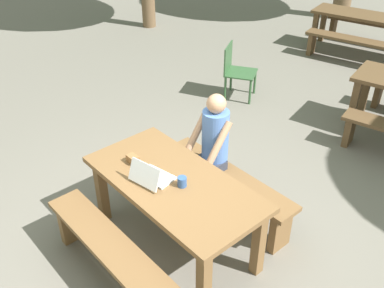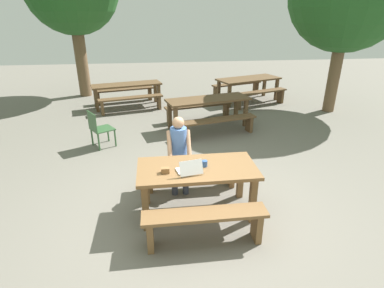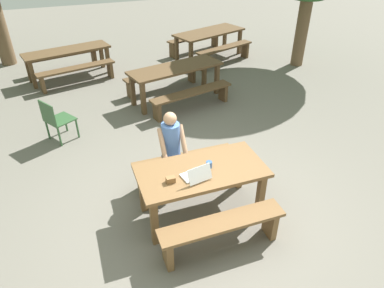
{
  "view_description": "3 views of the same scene",
  "coord_description": "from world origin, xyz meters",
  "px_view_note": "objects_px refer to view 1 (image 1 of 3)",
  "views": [
    {
      "loc": [
        2.35,
        -1.86,
        3.09
      ],
      "look_at": [
        -0.04,
        0.25,
        1.0
      ],
      "focal_mm": 40.78,
      "sensor_mm": 36.0,
      "label": 1
    },
    {
      "loc": [
        -0.56,
        -3.79,
        2.76
      ],
      "look_at": [
        -0.04,
        0.25,
        1.0
      ],
      "focal_mm": 28.6,
      "sensor_mm": 36.0,
      "label": 2
    },
    {
      "loc": [
        -1.35,
        -3.35,
        3.5
      ],
      "look_at": [
        -0.04,
        0.25,
        1.0
      ],
      "focal_mm": 32.5,
      "sensor_mm": 36.0,
      "label": 3
    }
  ],
  "objects_px": {
    "laptop": "(151,176)",
    "plastic_chair": "(236,70)",
    "picnic_table_rear": "(372,22)",
    "small_pouch": "(133,159)",
    "picnic_table_front": "(174,191)",
    "coffee_mug": "(182,182)",
    "person_seated": "(212,145)"
  },
  "relations": [
    {
      "from": "picnic_table_front",
      "to": "person_seated",
      "type": "xyz_separation_m",
      "value": [
        -0.2,
        0.65,
        0.1
      ]
    },
    {
      "from": "small_pouch",
      "to": "person_seated",
      "type": "xyz_separation_m",
      "value": [
        0.25,
        0.76,
        -0.05
      ]
    },
    {
      "from": "person_seated",
      "to": "picnic_table_rear",
      "type": "xyz_separation_m",
      "value": [
        -1.17,
        5.14,
        -0.12
      ]
    },
    {
      "from": "laptop",
      "to": "small_pouch",
      "type": "height_order",
      "value": "laptop"
    },
    {
      "from": "laptop",
      "to": "small_pouch",
      "type": "relative_size",
      "value": 3.29
    },
    {
      "from": "picnic_table_front",
      "to": "picnic_table_rear",
      "type": "relative_size",
      "value": 0.76
    },
    {
      "from": "small_pouch",
      "to": "coffee_mug",
      "type": "xyz_separation_m",
      "value": [
        0.56,
        0.12,
        0.01
      ]
    },
    {
      "from": "picnic_table_front",
      "to": "coffee_mug",
      "type": "distance_m",
      "value": 0.19
    },
    {
      "from": "small_pouch",
      "to": "plastic_chair",
      "type": "relative_size",
      "value": 0.14
    },
    {
      "from": "picnic_table_rear",
      "to": "laptop",
      "type": "bearing_deg",
      "value": -92.0
    },
    {
      "from": "plastic_chair",
      "to": "coffee_mug",
      "type": "bearing_deg",
      "value": -175.73
    },
    {
      "from": "plastic_chair",
      "to": "picnic_table_rear",
      "type": "xyz_separation_m",
      "value": [
        0.41,
        3.12,
        0.18
      ]
    },
    {
      "from": "coffee_mug",
      "to": "picnic_table_rear",
      "type": "distance_m",
      "value": 5.98
    },
    {
      "from": "person_seated",
      "to": "picnic_table_front",
      "type": "bearing_deg",
      "value": -72.79
    },
    {
      "from": "coffee_mug",
      "to": "person_seated",
      "type": "xyz_separation_m",
      "value": [
        -0.31,
        0.64,
        -0.06
      ]
    },
    {
      "from": "small_pouch",
      "to": "laptop",
      "type": "bearing_deg",
      "value": -6.19
    },
    {
      "from": "laptop",
      "to": "plastic_chair",
      "type": "bearing_deg",
      "value": -70.45
    },
    {
      "from": "laptop",
      "to": "picnic_table_rear",
      "type": "height_order",
      "value": "laptop"
    },
    {
      "from": "picnic_table_front",
      "to": "person_seated",
      "type": "relative_size",
      "value": 1.32
    },
    {
      "from": "small_pouch",
      "to": "plastic_chair",
      "type": "distance_m",
      "value": 3.1
    },
    {
      "from": "coffee_mug",
      "to": "person_seated",
      "type": "height_order",
      "value": "person_seated"
    },
    {
      "from": "person_seated",
      "to": "plastic_chair",
      "type": "bearing_deg",
      "value": 128.04
    },
    {
      "from": "picnic_table_front",
      "to": "plastic_chair",
      "type": "relative_size",
      "value": 2.06
    },
    {
      "from": "picnic_table_front",
      "to": "plastic_chair",
      "type": "bearing_deg",
      "value": 123.71
    },
    {
      "from": "picnic_table_front",
      "to": "laptop",
      "type": "xyz_separation_m",
      "value": [
        -0.13,
        -0.15,
        0.17
      ]
    },
    {
      "from": "picnic_table_front",
      "to": "plastic_chair",
      "type": "distance_m",
      "value": 3.22
    },
    {
      "from": "small_pouch",
      "to": "person_seated",
      "type": "bearing_deg",
      "value": 71.66
    },
    {
      "from": "picnic_table_front",
      "to": "laptop",
      "type": "distance_m",
      "value": 0.26
    },
    {
      "from": "coffee_mug",
      "to": "laptop",
      "type": "bearing_deg",
      "value": -147.03
    },
    {
      "from": "picnic_table_front",
      "to": "picnic_table_rear",
      "type": "xyz_separation_m",
      "value": [
        -1.38,
        5.79,
        -0.02
      ]
    },
    {
      "from": "plastic_chair",
      "to": "picnic_table_rear",
      "type": "distance_m",
      "value": 3.15
    },
    {
      "from": "plastic_chair",
      "to": "small_pouch",
      "type": "bearing_deg",
      "value": 174.45
    }
  ]
}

